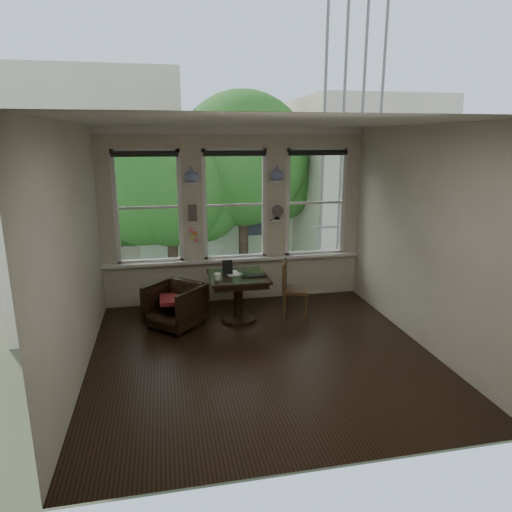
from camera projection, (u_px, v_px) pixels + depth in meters
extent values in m
plane|color=black|center=(262.00, 354.00, 6.14)|extent=(4.50, 4.50, 0.00)
plane|color=silver|center=(263.00, 122.00, 5.39)|extent=(4.50, 4.50, 0.00)
plane|color=beige|center=(235.00, 216.00, 7.90)|extent=(4.50, 0.00, 4.50)
plane|color=beige|center=(322.00, 309.00, 3.63)|extent=(4.50, 0.00, 4.50)
plane|color=beige|center=(74.00, 254.00, 5.33)|extent=(0.00, 4.50, 4.50)
plane|color=beige|center=(424.00, 238.00, 6.20)|extent=(0.00, 4.50, 4.50)
cube|color=white|center=(192.00, 183.00, 7.51)|extent=(0.26, 0.16, 0.03)
cube|color=white|center=(277.00, 181.00, 7.79)|extent=(0.26, 0.16, 0.03)
cube|color=#59544F|center=(193.00, 213.00, 7.67)|extent=(0.14, 0.06, 0.28)
imported|color=white|center=(191.00, 174.00, 7.48)|extent=(0.24, 0.24, 0.25)
imported|color=white|center=(277.00, 173.00, 7.76)|extent=(0.24, 0.24, 0.25)
imported|color=black|center=(175.00, 306.00, 6.93)|extent=(1.06, 1.06, 0.69)
cube|color=maroon|center=(175.00, 299.00, 6.91)|extent=(0.45, 0.45, 0.06)
imported|color=black|center=(257.00, 276.00, 6.98)|extent=(0.31, 0.20, 0.02)
imported|color=white|center=(217.00, 277.00, 6.84)|extent=(0.14, 0.14, 0.10)
imported|color=white|center=(243.00, 275.00, 6.97)|extent=(0.14, 0.14, 0.09)
cube|color=black|center=(227.00, 267.00, 7.13)|extent=(0.16, 0.09, 0.22)
cube|color=silver|center=(233.00, 273.00, 7.18)|extent=(0.28, 0.34, 0.00)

